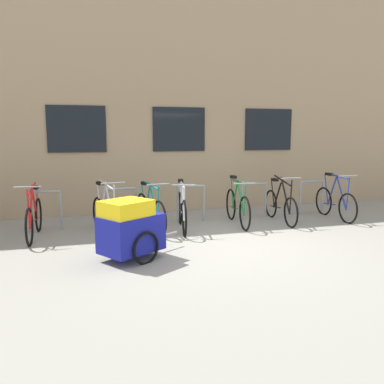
{
  "coord_description": "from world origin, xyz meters",
  "views": [
    {
      "loc": [
        -2.41,
        -6.3,
        1.92
      ],
      "look_at": [
        -0.13,
        1.6,
        0.7
      ],
      "focal_mm": 37.1,
      "sensor_mm": 36.0,
      "label": 1
    }
  ],
  "objects_px": {
    "bicycle_white": "(182,210)",
    "bicycle_blue": "(335,202)",
    "bicycle_silver": "(106,215)",
    "bicycle_black": "(280,205)",
    "bicycle_green": "(237,206)",
    "bike_trailer": "(130,228)",
    "bicycle_teal": "(150,212)",
    "bicycle_red": "(34,218)"
  },
  "relations": [
    {
      "from": "bicycle_teal",
      "to": "bicycle_silver",
      "type": "distance_m",
      "value": 0.86
    },
    {
      "from": "bicycle_teal",
      "to": "bike_trailer",
      "type": "xyz_separation_m",
      "value": [
        -0.61,
        -1.7,
        0.1
      ]
    },
    {
      "from": "bicycle_teal",
      "to": "bicycle_blue",
      "type": "height_order",
      "value": "bicycle_blue"
    },
    {
      "from": "bicycle_green",
      "to": "bike_trailer",
      "type": "bearing_deg",
      "value": -144.63
    },
    {
      "from": "bike_trailer",
      "to": "bicycle_teal",
      "type": "bearing_deg",
      "value": 70.24
    },
    {
      "from": "bicycle_red",
      "to": "bicycle_teal",
      "type": "relative_size",
      "value": 1.04
    },
    {
      "from": "bicycle_white",
      "to": "bicycle_green",
      "type": "xyz_separation_m",
      "value": [
        1.25,
        0.13,
        -0.0
      ]
    },
    {
      "from": "bicycle_red",
      "to": "bicycle_green",
      "type": "height_order",
      "value": "bicycle_red"
    },
    {
      "from": "bicycle_silver",
      "to": "bicycle_black",
      "type": "bearing_deg",
      "value": 1.4
    },
    {
      "from": "bicycle_silver",
      "to": "bicycle_white",
      "type": "bearing_deg",
      "value": -0.01
    },
    {
      "from": "bike_trailer",
      "to": "bicycle_white",
      "type": "bearing_deg",
      "value": 52.83
    },
    {
      "from": "bicycle_red",
      "to": "bicycle_teal",
      "type": "bearing_deg",
      "value": -2.31
    },
    {
      "from": "bicycle_blue",
      "to": "bicycle_silver",
      "type": "height_order",
      "value": "bicycle_silver"
    },
    {
      "from": "bicycle_green",
      "to": "bicycle_silver",
      "type": "distance_m",
      "value": 2.75
    },
    {
      "from": "bicycle_white",
      "to": "bicycle_teal",
      "type": "distance_m",
      "value": 0.64
    },
    {
      "from": "bicycle_teal",
      "to": "bicycle_green",
      "type": "height_order",
      "value": "bicycle_green"
    },
    {
      "from": "bicycle_blue",
      "to": "bike_trailer",
      "type": "height_order",
      "value": "bicycle_blue"
    },
    {
      "from": "bicycle_black",
      "to": "bicycle_silver",
      "type": "distance_m",
      "value": 3.74
    },
    {
      "from": "bicycle_blue",
      "to": "bike_trailer",
      "type": "bearing_deg",
      "value": -160.83
    },
    {
      "from": "bicycle_blue",
      "to": "bike_trailer",
      "type": "xyz_separation_m",
      "value": [
        -4.85,
        -1.68,
        0.11
      ]
    },
    {
      "from": "bicycle_white",
      "to": "bicycle_silver",
      "type": "xyz_separation_m",
      "value": [
        -1.5,
        0.0,
        -0.01
      ]
    },
    {
      "from": "bicycle_red",
      "to": "bicycle_silver",
      "type": "relative_size",
      "value": 1.07
    },
    {
      "from": "bicycle_blue",
      "to": "bicycle_teal",
      "type": "bearing_deg",
      "value": 179.74
    },
    {
      "from": "bicycle_red",
      "to": "bicycle_green",
      "type": "xyz_separation_m",
      "value": [
        4.04,
        -0.02,
        0.01
      ]
    },
    {
      "from": "bicycle_silver",
      "to": "bike_trailer",
      "type": "xyz_separation_m",
      "value": [
        0.25,
        -1.65,
        0.11
      ]
    },
    {
      "from": "bicycle_black",
      "to": "bicycle_green",
      "type": "bearing_deg",
      "value": 178.01
    },
    {
      "from": "bicycle_white",
      "to": "bicycle_silver",
      "type": "bearing_deg",
      "value": 179.99
    },
    {
      "from": "bicycle_red",
      "to": "bicycle_blue",
      "type": "height_order",
      "value": "bicycle_blue"
    },
    {
      "from": "bicycle_white",
      "to": "bicycle_blue",
      "type": "relative_size",
      "value": 1.08
    },
    {
      "from": "bicycle_red",
      "to": "bicycle_silver",
      "type": "height_order",
      "value": "bicycle_silver"
    },
    {
      "from": "bicycle_red",
      "to": "bicycle_white",
      "type": "height_order",
      "value": "bicycle_red"
    },
    {
      "from": "bicycle_silver",
      "to": "bicycle_teal",
      "type": "bearing_deg",
      "value": 3.83
    },
    {
      "from": "bicycle_teal",
      "to": "bicycle_blue",
      "type": "distance_m",
      "value": 4.23
    },
    {
      "from": "bicycle_black",
      "to": "bicycle_teal",
      "type": "xyz_separation_m",
      "value": [
        -2.88,
        -0.03,
        0.02
      ]
    },
    {
      "from": "bicycle_white",
      "to": "bicycle_green",
      "type": "relative_size",
      "value": 1.0
    },
    {
      "from": "bicycle_black",
      "to": "bicycle_white",
      "type": "distance_m",
      "value": 2.25
    },
    {
      "from": "bicycle_red",
      "to": "bicycle_teal",
      "type": "height_order",
      "value": "bicycle_red"
    },
    {
      "from": "bicycle_black",
      "to": "bicycle_teal",
      "type": "height_order",
      "value": "bicycle_black"
    },
    {
      "from": "bicycle_black",
      "to": "bicycle_white",
      "type": "bearing_deg",
      "value": -177.66
    },
    {
      "from": "bicycle_red",
      "to": "bicycle_silver",
      "type": "distance_m",
      "value": 1.3
    },
    {
      "from": "bicycle_teal",
      "to": "bicycle_blue",
      "type": "xyz_separation_m",
      "value": [
        4.23,
        -0.02,
        -0.01
      ]
    },
    {
      "from": "bicycle_black",
      "to": "bicycle_green",
      "type": "xyz_separation_m",
      "value": [
        -0.99,
        0.03,
        0.02
      ]
    }
  ]
}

